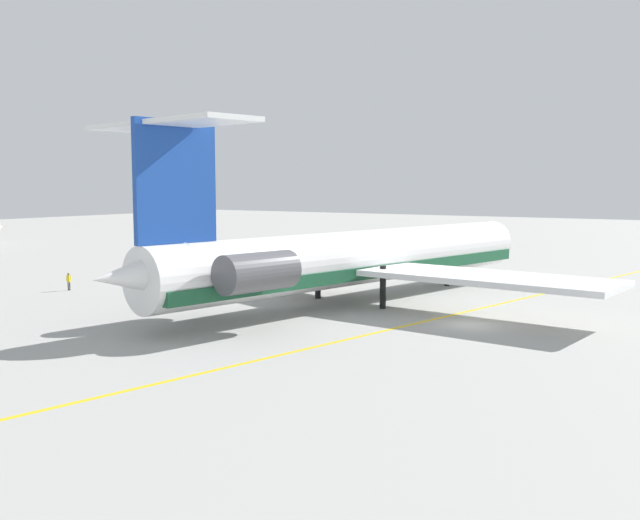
{
  "coord_description": "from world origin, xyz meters",
  "views": [
    {
      "loc": [
        -47.51,
        -17.62,
        9.81
      ],
      "look_at": [
        4.62,
        15.43,
        3.28
      ],
      "focal_mm": 40.18,
      "sensor_mm": 36.0,
      "label": 1
    }
  ],
  "objects_px": {
    "ground_crew_near_nose": "(402,256)",
    "safety_cone_nose": "(353,257)",
    "ground_crew_portside": "(69,279)",
    "main_jetliner": "(350,258)"
  },
  "relations": [
    {
      "from": "ground_crew_near_nose",
      "to": "main_jetliner",
      "type": "bearing_deg",
      "value": -94.68
    },
    {
      "from": "ground_crew_near_nose",
      "to": "safety_cone_nose",
      "type": "distance_m",
      "value": 9.2
    },
    {
      "from": "main_jetliner",
      "to": "safety_cone_nose",
      "type": "xyz_separation_m",
      "value": [
        31.13,
        17.44,
        -3.53
      ]
    },
    {
      "from": "ground_crew_near_nose",
      "to": "ground_crew_portside",
      "type": "relative_size",
      "value": 1.01
    },
    {
      "from": "ground_crew_near_nose",
      "to": "ground_crew_portside",
      "type": "bearing_deg",
      "value": -137.3
    },
    {
      "from": "ground_crew_portside",
      "to": "ground_crew_near_nose",
      "type": "bearing_deg",
      "value": -85.96
    },
    {
      "from": "main_jetliner",
      "to": "ground_crew_portside",
      "type": "relative_size",
      "value": 28.87
    },
    {
      "from": "main_jetliner",
      "to": "ground_crew_near_nose",
      "type": "relative_size",
      "value": 28.72
    },
    {
      "from": "ground_crew_portside",
      "to": "main_jetliner",
      "type": "bearing_deg",
      "value": -133.98
    },
    {
      "from": "main_jetliner",
      "to": "ground_crew_near_nose",
      "type": "distance_m",
      "value": 29.53
    }
  ]
}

